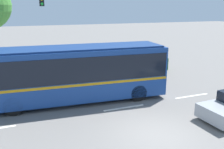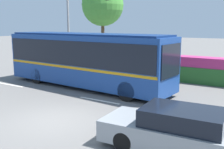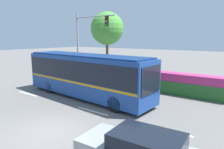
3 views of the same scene
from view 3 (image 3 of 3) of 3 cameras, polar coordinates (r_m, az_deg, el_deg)
name	(u,v)px [view 3 (image 3 of 3)]	position (r m, az deg, el deg)	size (l,w,h in m)	color
ground_plane	(50,131)	(10.53, -17.00, -15.05)	(140.00, 140.00, 0.00)	slate
city_bus	(86,73)	(15.25, -7.48, 0.41)	(11.19, 3.26, 3.24)	navy
traffic_light_pole	(86,38)	(20.41, -7.45, 10.14)	(4.75, 0.24, 6.81)	gray
flowering_hedge	(181,84)	(16.90, 18.98, -2.61)	(7.68, 1.22, 1.69)	#286028
street_tree_left	(107,29)	(25.20, -1.41, 12.81)	(4.00, 4.00, 7.58)	brown
lane_stripe_near	(28,94)	(17.70, -22.66, -5.03)	(2.40, 0.16, 0.01)	silver
lane_stripe_mid	(168,130)	(10.55, 15.48, -14.89)	(2.40, 0.16, 0.01)	silver
lane_stripe_far	(92,111)	(12.67, -5.58, -10.21)	(2.40, 0.16, 0.01)	silver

